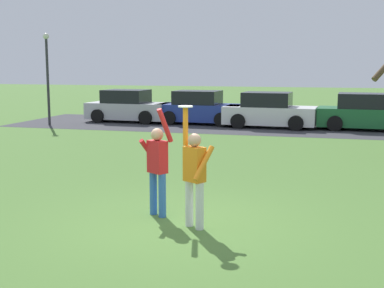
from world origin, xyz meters
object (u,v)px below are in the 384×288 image
object	(u,v)px
parked_car_silver	(128,107)
lamppost_by_lot	(47,70)
person_defender	(157,164)
parked_car_green	(365,113)
frisbee_disc	(185,106)
parked_car_blue	(200,109)
person_catcher	(194,172)
parked_car_white	(269,111)

from	to	relation	value
parked_car_silver	lamppost_by_lot	size ratio (longest dim) A/B	0.98
person_defender	parked_car_green	distance (m)	15.43
frisbee_disc	parked_car_blue	bearing A→B (deg)	103.45
parked_car_silver	lamppost_by_lot	world-z (taller)	lamppost_by_lot
person_catcher	parked_car_silver	size ratio (longest dim) A/B	0.50
parked_car_silver	parked_car_blue	distance (m)	3.68
parked_car_silver	parked_car_green	size ratio (longest dim) A/B	1.00
parked_car_silver	parked_car_blue	world-z (taller)	same
frisbee_disc	parked_car_blue	distance (m)	16.05
parked_car_blue	lamppost_by_lot	xyz separation A→B (m)	(-6.71, -2.39, 1.86)
frisbee_disc	parked_car_silver	bearing A→B (deg)	115.45
person_defender	frisbee_disc	xyz separation A→B (m)	(0.66, -0.40, 1.11)
person_defender	parked_car_green	xyz separation A→B (m)	(4.49, 14.76, -0.25)
parked_car_silver	frisbee_disc	bearing A→B (deg)	-61.85
parked_car_blue	parked_car_white	size ratio (longest dim) A/B	1.00
person_catcher	lamppost_by_lot	distance (m)	17.08
person_catcher	person_defender	world-z (taller)	person_catcher
person_catcher	lamppost_by_lot	xyz separation A→B (m)	(-10.62, 13.28, 1.60)
parked_car_green	parked_car_blue	bearing A→B (deg)	179.76
parked_car_blue	parked_car_green	bearing A→B (deg)	-0.24
person_catcher	frisbee_disc	distance (m)	1.13
parked_car_blue	lamppost_by_lot	size ratio (longest dim) A/B	0.98
person_defender	parked_car_green	size ratio (longest dim) A/B	0.49
person_catcher	parked_car_blue	world-z (taller)	person_catcher
person_catcher	parked_car_green	size ratio (longest dim) A/B	0.50
frisbee_disc	person_catcher	bearing A→B (deg)	-31.69
parked_car_white	lamppost_by_lot	bearing A→B (deg)	-167.09
parked_car_blue	parked_car_green	world-z (taller)	same
parked_car_green	lamppost_by_lot	world-z (taller)	lamppost_by_lot
person_defender	parked_car_white	size ratio (longest dim) A/B	0.49
person_defender	parked_car_silver	bearing A→B (deg)	145.69
person_catcher	lamppost_by_lot	size ratio (longest dim) A/B	0.49
parked_car_blue	parked_car_white	bearing A→B (deg)	-6.82
person_catcher	parked_car_blue	size ratio (longest dim) A/B	0.50
person_defender	parked_car_white	world-z (taller)	person_defender
parked_car_silver	parked_car_white	distance (m)	7.10
frisbee_disc	parked_car_green	bearing A→B (deg)	75.80
person_defender	parked_car_blue	size ratio (longest dim) A/B	0.49
parked_car_silver	lamppost_by_lot	bearing A→B (deg)	-139.05
frisbee_disc	parked_car_white	world-z (taller)	frisbee_disc
parked_car_silver	lamppost_by_lot	xyz separation A→B (m)	(-3.03, -2.39, 1.86)
parked_car_white	parked_car_green	distance (m)	4.16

